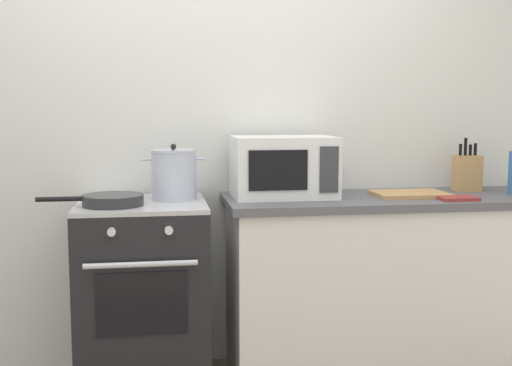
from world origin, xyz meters
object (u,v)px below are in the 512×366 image
(stock_pot, at_px, (174,174))
(microwave, at_px, (283,167))
(stove, at_px, (144,297))
(oven_mitt, at_px, (457,198))
(cutting_board, at_px, (410,194))
(frying_pan, at_px, (112,200))
(knife_block, at_px, (467,173))

(stock_pot, xyz_separation_m, microwave, (0.54, 0.01, 0.03))
(stove, relative_size, microwave, 1.84)
(stove, height_order, oven_mitt, oven_mitt)
(stock_pot, xyz_separation_m, cutting_board, (1.17, -0.07, -0.11))
(stock_pot, relative_size, microwave, 0.61)
(stove, height_order, frying_pan, frying_pan)
(stock_pot, xyz_separation_m, oven_mitt, (1.35, -0.23, -0.11))
(frying_pan, bearing_deg, cutting_board, 3.76)
(cutting_board, bearing_deg, stove, -179.95)
(stove, distance_m, microwave, 0.93)
(stock_pot, height_order, oven_mitt, stock_pot)
(knife_block, xyz_separation_m, oven_mitt, (-0.20, -0.30, -0.09))
(stock_pot, bearing_deg, cutting_board, -3.22)
(cutting_board, distance_m, knife_block, 0.41)
(stove, bearing_deg, stock_pot, 23.50)
(stove, height_order, knife_block, knife_block)
(knife_block, bearing_deg, stove, -175.26)
(stove, relative_size, stock_pot, 3.02)
(knife_block, bearing_deg, stock_pot, -177.26)
(stock_pot, distance_m, frying_pan, 0.34)
(cutting_board, height_order, knife_block, knife_block)
(stock_pot, bearing_deg, oven_mitt, -9.53)
(stock_pot, relative_size, oven_mitt, 1.69)
(stock_pot, height_order, frying_pan, stock_pot)
(stock_pot, xyz_separation_m, frying_pan, (-0.28, -0.16, -0.10))
(frying_pan, height_order, knife_block, knife_block)
(microwave, height_order, oven_mitt, microwave)
(knife_block, bearing_deg, cutting_board, -159.52)
(stove, relative_size, oven_mitt, 5.11)
(frying_pan, height_order, cutting_board, frying_pan)
(stock_pot, height_order, cutting_board, stock_pot)
(microwave, bearing_deg, stove, -173.50)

